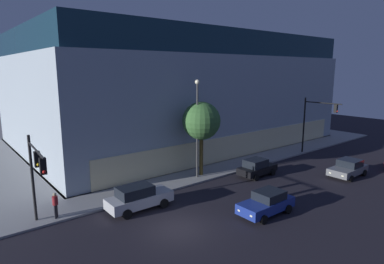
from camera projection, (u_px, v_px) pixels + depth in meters
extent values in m
plane|color=black|center=(178.00, 229.00, 20.53)|extent=(120.00, 120.00, 0.00)
cube|color=gray|center=(36.00, 138.00, 47.74)|extent=(80.00, 60.00, 0.15)
cube|color=#4C4C51|center=(171.00, 138.00, 47.87)|extent=(39.90, 28.19, 0.15)
cube|color=#F9E9AD|center=(240.00, 145.00, 37.12)|extent=(35.55, 0.60, 2.66)
cube|color=#9CAAB6|center=(171.00, 99.00, 46.78)|extent=(39.50, 27.79, 11.41)
cube|color=#153140|center=(170.00, 48.00, 45.44)|extent=(38.71, 27.24, 2.79)
cylinder|color=black|center=(33.00, 179.00, 20.88)|extent=(0.18, 0.18, 5.75)
cylinder|color=black|center=(36.00, 150.00, 18.54)|extent=(0.44, 4.69, 0.12)
cube|color=black|center=(37.00, 159.00, 18.44)|extent=(0.34, 0.34, 0.90)
sphere|color=yellow|center=(38.00, 165.00, 18.35)|extent=(0.18, 0.18, 0.18)
cube|color=black|center=(43.00, 166.00, 17.12)|extent=(0.34, 0.34, 0.90)
sphere|color=red|center=(44.00, 172.00, 17.03)|extent=(0.18, 0.18, 0.18)
cylinder|color=black|center=(304.00, 125.00, 38.67)|extent=(0.18, 0.18, 6.59)
cylinder|color=black|center=(323.00, 103.00, 36.52)|extent=(0.26, 4.35, 0.12)
cube|color=black|center=(336.00, 109.00, 35.47)|extent=(0.33, 0.33, 0.90)
sphere|color=red|center=(337.00, 111.00, 35.39)|extent=(0.18, 0.18, 0.18)
cylinder|color=#414141|center=(197.00, 132.00, 29.25)|extent=(0.16, 0.16, 8.58)
sphere|color=#F9EFC6|center=(197.00, 82.00, 28.41)|extent=(0.44, 0.44, 0.44)
cylinder|color=brown|center=(201.00, 155.00, 30.37)|extent=(0.36, 0.36, 3.76)
sphere|color=#3A6A33|center=(201.00, 121.00, 29.74)|extent=(3.53, 3.53, 3.53)
cylinder|color=black|center=(57.00, 211.00, 21.71)|extent=(0.14, 0.14, 0.95)
cylinder|color=black|center=(55.00, 212.00, 21.53)|extent=(0.14, 0.14, 0.95)
cylinder|color=maroon|center=(55.00, 200.00, 21.47)|extent=(0.36, 0.36, 0.60)
sphere|color=tan|center=(55.00, 195.00, 21.40)|extent=(0.24, 0.24, 0.24)
cube|color=#B7BABF|center=(140.00, 200.00, 23.34)|extent=(4.79, 1.85, 0.75)
cube|color=black|center=(135.00, 191.00, 22.98)|extent=(2.47, 1.65, 0.72)
cube|color=#F9F4CC|center=(163.00, 190.00, 25.18)|extent=(0.12, 0.20, 0.12)
cube|color=#F9F4CC|center=(171.00, 194.00, 24.34)|extent=(0.12, 0.20, 0.12)
cylinder|color=black|center=(151.00, 196.00, 25.00)|extent=(0.69, 0.25, 0.69)
cylinder|color=black|center=(164.00, 203.00, 23.61)|extent=(0.69, 0.25, 0.69)
cylinder|color=black|center=(115.00, 206.00, 23.20)|extent=(0.69, 0.25, 0.69)
cylinder|color=black|center=(127.00, 214.00, 21.81)|extent=(0.69, 0.25, 0.69)
cube|color=navy|center=(266.00, 205.00, 22.54)|extent=(4.30, 1.83, 0.71)
cube|color=black|center=(269.00, 195.00, 22.61)|extent=(1.98, 1.64, 0.60)
cube|color=#F9F4CC|center=(252.00, 216.00, 20.84)|extent=(0.12, 0.20, 0.12)
cube|color=#F9F4CC|center=(239.00, 210.00, 21.67)|extent=(0.12, 0.20, 0.12)
cylinder|color=black|center=(264.00, 220.00, 21.10)|extent=(0.63, 0.24, 0.63)
cylinder|color=black|center=(243.00, 210.00, 22.49)|extent=(0.63, 0.24, 0.63)
cylinder|color=black|center=(288.00, 209.00, 22.72)|extent=(0.63, 0.24, 0.63)
cylinder|color=black|center=(268.00, 201.00, 24.11)|extent=(0.63, 0.24, 0.63)
cube|color=black|center=(257.00, 169.00, 30.73)|extent=(4.11, 1.83, 0.64)
cube|color=black|center=(256.00, 163.00, 30.41)|extent=(2.10, 1.60, 0.71)
cube|color=#F9F4CC|center=(266.00, 164.00, 32.37)|extent=(0.13, 0.20, 0.12)
cube|color=#F9F4CC|center=(274.00, 167.00, 31.60)|extent=(0.13, 0.20, 0.12)
cylinder|color=black|center=(258.00, 168.00, 32.23)|extent=(0.64, 0.26, 0.63)
cylinder|color=black|center=(273.00, 172.00, 30.94)|extent=(0.64, 0.26, 0.63)
cylinder|color=black|center=(242.00, 173.00, 30.63)|extent=(0.64, 0.26, 0.63)
cylinder|color=black|center=(256.00, 178.00, 29.34)|extent=(0.64, 0.26, 0.63)
cube|color=slate|center=(348.00, 170.00, 30.59)|extent=(4.34, 1.98, 0.63)
cube|color=black|center=(350.00, 163.00, 30.68)|extent=(1.96, 1.77, 0.64)
cube|color=#F9F4CC|center=(343.00, 176.00, 28.84)|extent=(0.12, 0.20, 0.12)
cube|color=#F9F4CC|center=(330.00, 173.00, 29.73)|extent=(0.12, 0.20, 0.12)
cylinder|color=black|center=(351.00, 179.00, 29.08)|extent=(0.61, 0.24, 0.61)
cylinder|color=black|center=(330.00, 173.00, 30.57)|extent=(0.61, 0.24, 0.61)
cylinder|color=black|center=(364.00, 173.00, 30.74)|extent=(0.61, 0.24, 0.61)
cylinder|color=black|center=(344.00, 168.00, 32.23)|extent=(0.61, 0.24, 0.61)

